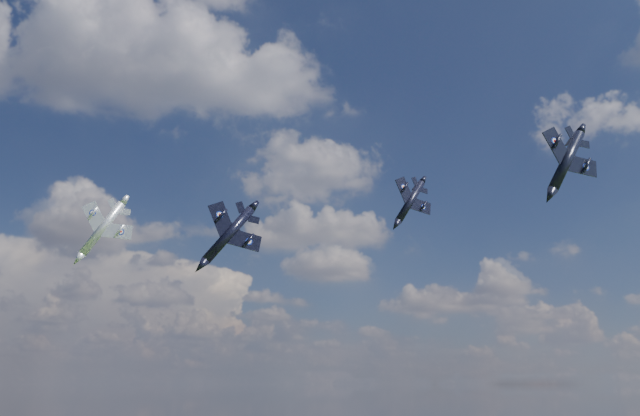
{
  "coord_description": "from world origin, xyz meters",
  "views": [
    {
      "loc": [
        -9.95,
        -73.48,
        58.05
      ],
      "look_at": [
        3.27,
        11.41,
        82.39
      ],
      "focal_mm": 35.0,
      "sensor_mm": 36.0,
      "label": 1
    }
  ],
  "objects": [
    {
      "name": "jet_high_navy",
      "position": [
        20.23,
        22.62,
        87.38
      ],
      "size": [
        12.85,
        14.95,
        7.33
      ],
      "primitive_type": null,
      "rotation": [
        0.0,
        0.61,
        0.37
      ],
      "color": "black"
    },
    {
      "name": "jet_right_navy",
      "position": [
        30.08,
        -8.58,
        83.82
      ],
      "size": [
        11.4,
        14.28,
        7.19
      ],
      "primitive_type": null,
      "rotation": [
        0.0,
        0.57,
        0.19
      ],
      "color": "black"
    },
    {
      "name": "jet_lead_navy",
      "position": [
        -9.52,
        13.48,
        78.52
      ],
      "size": [
        13.14,
        16.17,
        8.52
      ],
      "primitive_type": null,
      "rotation": [
        0.0,
        0.66,
        0.27
      ],
      "color": "black"
    },
    {
      "name": "jet_left_silver",
      "position": [
        -27.71,
        18.13,
        79.85
      ],
      "size": [
        9.3,
        12.76,
        7.01
      ],
      "primitive_type": null,
      "rotation": [
        0.0,
        0.57,
        -0.03
      ],
      "color": "#A1A5AB"
    }
  ]
}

